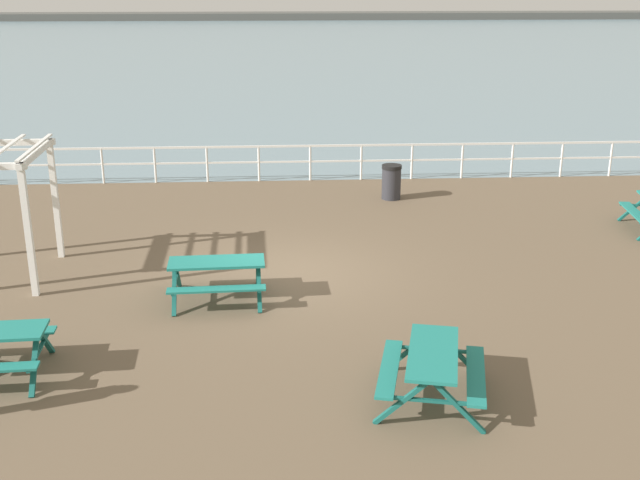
{
  "coord_description": "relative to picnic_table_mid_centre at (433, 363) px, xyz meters",
  "views": [
    {
      "loc": [
        -0.3,
        -15.32,
        5.91
      ],
      "look_at": [
        0.59,
        -0.24,
        0.8
      ],
      "focal_mm": 44.34,
      "sensor_mm": 36.0,
      "label": 1
    }
  ],
  "objects": [
    {
      "name": "picnic_table_far_left",
      "position": [
        -3.35,
        3.96,
        0.0
      ],
      "size": [
        1.86,
        1.61,
        0.8
      ],
      "rotation": [
        0.0,
        0.0,
        0.04
      ],
      "color": "#1E7A70",
      "rests_on": "ground"
    },
    {
      "name": "litter_bin",
      "position": [
        0.98,
        10.81,
        -0.1
      ],
      "size": [
        0.55,
        0.55,
        0.95
      ],
      "color": "#2D2D33",
      "rests_on": "ground"
    },
    {
      "name": "picnic_table_mid_centre",
      "position": [
        0.0,
        0.0,
        0.0
      ],
      "size": [
        1.87,
        2.09,
        0.8
      ],
      "rotation": [
        0.0,
        0.0,
        1.34
      ],
      "color": "#1E7A70",
      "rests_on": "ground"
    },
    {
      "name": "distant_shoreline",
      "position": [
        -1.92,
        100.99,
        -0.58
      ],
      "size": [
        142.0,
        6.0,
        1.8
      ],
      "primitive_type": "cube",
      "color": "#4C4C47",
      "rests_on": "ground"
    },
    {
      "name": "sea_band",
      "position": [
        -1.92,
        57.99,
        -0.58
      ],
      "size": [
        142.0,
        90.0,
        0.01
      ],
      "primitive_type": "cube",
      "color": "gray",
      "rests_on": "ground"
    },
    {
      "name": "seaward_railing",
      "position": [
        -1.92,
        12.99,
        0.15
      ],
      "size": [
        23.07,
        0.07,
        1.08
      ],
      "color": "white",
      "rests_on": "ground"
    },
    {
      "name": "ground_plane",
      "position": [
        -1.92,
        5.24,
        -0.68
      ],
      "size": [
        30.0,
        24.0,
        0.2
      ],
      "primitive_type": "cube",
      "color": "brown"
    }
  ]
}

